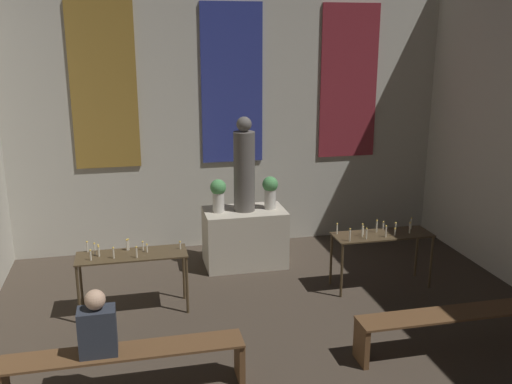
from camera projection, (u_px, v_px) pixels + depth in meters
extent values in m
cube|color=beige|center=(231.00, 112.00, 9.35)|extent=(7.38, 0.12, 4.53)
cube|color=olive|center=(104.00, 86.00, 8.73)|extent=(1.00, 0.03, 2.54)
cube|color=navy|center=(232.00, 84.00, 9.16)|extent=(1.00, 0.03, 2.54)
cube|color=maroon|center=(349.00, 82.00, 9.58)|extent=(1.00, 0.03, 2.54)
cube|color=#BCB29E|center=(245.00, 237.00, 8.87)|extent=(1.24, 0.75, 0.89)
cylinder|color=#5B5651|center=(244.00, 172.00, 8.59)|extent=(0.32, 0.32, 1.21)
sphere|color=#5B5651|center=(244.00, 124.00, 8.40)|extent=(0.23, 0.23, 0.23)
cylinder|color=beige|center=(218.00, 202.00, 8.62)|extent=(0.18, 0.18, 0.30)
sphere|color=#4C9351|center=(218.00, 187.00, 8.56)|extent=(0.24, 0.24, 0.24)
cylinder|color=beige|center=(270.00, 199.00, 8.79)|extent=(0.18, 0.18, 0.30)
sphere|color=#4C9351|center=(270.00, 184.00, 8.73)|extent=(0.24, 0.24, 0.24)
cube|color=#473823|center=(132.00, 255.00, 7.25)|extent=(1.39, 0.48, 0.02)
cylinder|color=#473823|center=(79.00, 295.00, 7.02)|extent=(0.04, 0.04, 0.77)
cylinder|color=#473823|center=(187.00, 285.00, 7.30)|extent=(0.04, 0.04, 0.77)
cylinder|color=#473823|center=(81.00, 282.00, 7.42)|extent=(0.04, 0.04, 0.77)
cylinder|color=#473823|center=(184.00, 272.00, 7.70)|extent=(0.04, 0.04, 0.77)
cylinder|color=silver|center=(147.00, 249.00, 7.30)|extent=(0.02, 0.02, 0.09)
sphere|color=#F9CC4C|center=(147.00, 244.00, 7.29)|extent=(0.02, 0.02, 0.02)
cylinder|color=silver|center=(127.00, 246.00, 7.36)|extent=(0.02, 0.02, 0.13)
sphere|color=#F9CC4C|center=(127.00, 240.00, 7.34)|extent=(0.02, 0.02, 0.02)
cylinder|color=silver|center=(137.00, 253.00, 7.11)|extent=(0.02, 0.02, 0.13)
sphere|color=#F9CC4C|center=(136.00, 247.00, 7.09)|extent=(0.02, 0.02, 0.02)
cylinder|color=silver|center=(87.00, 247.00, 7.31)|extent=(0.02, 0.02, 0.13)
sphere|color=#F9CC4C|center=(87.00, 242.00, 7.29)|extent=(0.02, 0.02, 0.02)
cylinder|color=silver|center=(99.00, 252.00, 7.16)|extent=(0.02, 0.02, 0.12)
sphere|color=#F9CC4C|center=(98.00, 247.00, 7.14)|extent=(0.02, 0.02, 0.02)
cylinder|color=silver|center=(98.00, 251.00, 7.16)|extent=(0.02, 0.02, 0.14)
sphere|color=#F9CC4C|center=(98.00, 245.00, 7.14)|extent=(0.02, 0.02, 0.02)
cylinder|color=silver|center=(95.00, 250.00, 7.20)|extent=(0.02, 0.02, 0.15)
sphere|color=#F9CC4C|center=(94.00, 243.00, 7.17)|extent=(0.02, 0.02, 0.02)
cylinder|color=silver|center=(128.00, 245.00, 7.37)|extent=(0.02, 0.02, 0.14)
sphere|color=#F9CC4C|center=(128.00, 239.00, 7.35)|extent=(0.02, 0.02, 0.02)
cylinder|color=silver|center=(114.00, 254.00, 7.10)|extent=(0.02, 0.02, 0.13)
sphere|color=#F9CC4C|center=(113.00, 248.00, 7.08)|extent=(0.02, 0.02, 0.02)
cylinder|color=silver|center=(143.00, 246.00, 7.37)|extent=(0.02, 0.02, 0.10)
sphere|color=#F9CC4C|center=(143.00, 242.00, 7.35)|extent=(0.02, 0.02, 0.02)
cylinder|color=silver|center=(180.00, 246.00, 7.41)|extent=(0.02, 0.02, 0.09)
sphere|color=#F9CC4C|center=(180.00, 242.00, 7.39)|extent=(0.02, 0.02, 0.02)
cylinder|color=silver|center=(91.00, 256.00, 7.03)|extent=(0.02, 0.02, 0.12)
sphere|color=#F9CC4C|center=(90.00, 250.00, 7.01)|extent=(0.02, 0.02, 0.02)
cube|color=#473823|center=(382.00, 235.00, 7.99)|extent=(1.39, 0.48, 0.02)
cylinder|color=#473823|center=(342.00, 271.00, 7.75)|extent=(0.04, 0.04, 0.77)
cylinder|color=#473823|center=(431.00, 262.00, 8.04)|extent=(0.04, 0.04, 0.77)
cylinder|color=#473823|center=(331.00, 259.00, 8.15)|extent=(0.04, 0.04, 0.77)
cylinder|color=#473823|center=(417.00, 252.00, 8.43)|extent=(0.04, 0.04, 0.77)
cylinder|color=silver|center=(377.00, 227.00, 8.03)|extent=(0.02, 0.02, 0.16)
sphere|color=#F9CC4C|center=(377.00, 220.00, 8.01)|extent=(0.02, 0.02, 0.02)
cylinder|color=silver|center=(363.00, 231.00, 7.94)|extent=(0.02, 0.02, 0.10)
sphere|color=#F9CC4C|center=(363.00, 227.00, 7.93)|extent=(0.02, 0.02, 0.02)
cylinder|color=silver|center=(366.00, 234.00, 7.77)|extent=(0.02, 0.02, 0.14)
sphere|color=#F9CC4C|center=(367.00, 229.00, 7.75)|extent=(0.02, 0.02, 0.02)
cylinder|color=silver|center=(337.00, 229.00, 7.97)|extent=(0.02, 0.02, 0.14)
sphere|color=#F9CC4C|center=(337.00, 224.00, 7.95)|extent=(0.02, 0.02, 0.02)
cylinder|color=silver|center=(395.00, 233.00, 7.90)|extent=(0.02, 0.02, 0.09)
sphere|color=#F9CC4C|center=(395.00, 229.00, 7.88)|extent=(0.02, 0.02, 0.02)
cylinder|color=silver|center=(411.00, 224.00, 8.17)|extent=(0.02, 0.02, 0.15)
sphere|color=#F9CC4C|center=(412.00, 218.00, 8.14)|extent=(0.02, 0.02, 0.02)
cylinder|color=silver|center=(362.00, 231.00, 7.87)|extent=(0.02, 0.02, 0.17)
sphere|color=#F9CC4C|center=(363.00, 224.00, 7.84)|extent=(0.02, 0.02, 0.02)
cylinder|color=silver|center=(395.00, 229.00, 7.94)|extent=(0.02, 0.02, 0.16)
sphere|color=#F9CC4C|center=(396.00, 223.00, 7.92)|extent=(0.02, 0.02, 0.02)
cylinder|color=silver|center=(350.00, 235.00, 7.69)|extent=(0.02, 0.02, 0.16)
sphere|color=#F9CC4C|center=(350.00, 229.00, 7.66)|extent=(0.02, 0.02, 0.02)
cylinder|color=silver|center=(383.00, 226.00, 8.18)|extent=(0.02, 0.02, 0.09)
sphere|color=#F9CC4C|center=(383.00, 222.00, 8.16)|extent=(0.02, 0.02, 0.02)
cylinder|color=silver|center=(386.00, 232.00, 7.85)|extent=(0.02, 0.02, 0.15)
sphere|color=#F9CC4C|center=(386.00, 226.00, 7.82)|extent=(0.02, 0.02, 0.02)
cylinder|color=silver|center=(410.00, 228.00, 7.99)|extent=(0.02, 0.02, 0.14)
sphere|color=#F9CC4C|center=(410.00, 223.00, 7.97)|extent=(0.02, 0.02, 0.02)
cube|color=brown|center=(125.00, 351.00, 5.63)|extent=(2.36, 0.36, 0.03)
cube|color=brown|center=(240.00, 359.00, 5.94)|extent=(0.06, 0.32, 0.45)
cube|color=brown|center=(458.00, 313.00, 6.41)|extent=(2.36, 0.36, 0.03)
cube|color=brown|center=(361.00, 344.00, 6.22)|extent=(0.06, 0.32, 0.45)
cube|color=#282D38|center=(98.00, 331.00, 5.51)|extent=(0.36, 0.24, 0.47)
sphere|color=tan|center=(95.00, 300.00, 5.42)|extent=(0.20, 0.20, 0.20)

